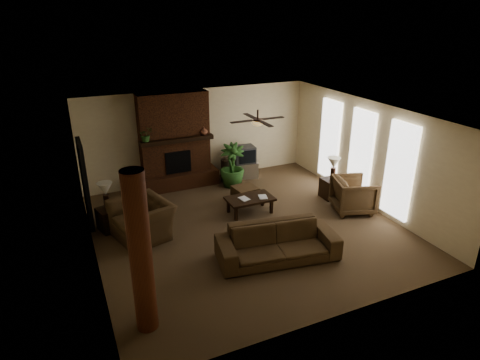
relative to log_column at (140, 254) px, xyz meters
name	(u,v)px	position (x,y,z in m)	size (l,w,h in m)	color
room_shell	(247,174)	(2.95, 2.40, 0.00)	(7.00, 7.00, 7.00)	brown
fireplace	(175,149)	(2.15, 5.62, -0.24)	(2.40, 0.70, 2.80)	#542B16
windows	(361,154)	(6.40, 2.60, -0.05)	(0.08, 3.65, 2.35)	white
log_column	(140,254)	(0.00, 0.00, 0.00)	(0.36, 0.36, 2.80)	brown
doorway	(85,184)	(-0.49, 4.20, -0.35)	(0.10, 1.00, 2.10)	black
ceiling_fan	(258,121)	(3.35, 2.70, 1.13)	(1.35, 1.35, 0.37)	black
sofa	(278,238)	(2.98, 0.92, -0.90)	(2.54, 0.74, 0.99)	#4F3A22
armchair_left	(141,214)	(0.57, 3.03, -0.82)	(1.32, 0.86, 1.16)	#4F3A22
armchair_right	(354,193)	(5.87, 2.09, -0.90)	(0.98, 0.91, 1.00)	#4F3A22
coffee_table	(250,200)	(3.36, 3.09, -1.03)	(1.20, 0.70, 0.43)	black
ottoman	(245,194)	(3.57, 3.83, -1.20)	(0.60, 0.60, 0.40)	#4F3A22
tv_stand	(244,169)	(4.30, 5.46, -1.15)	(0.85, 0.50, 0.50)	silver
tv	(244,155)	(4.25, 5.39, -0.64)	(0.69, 0.58, 0.52)	#39393B
floor_vase	(226,168)	(3.65, 5.37, -0.97)	(0.34, 0.34, 0.77)	black
floor_plant	(232,175)	(3.64, 4.92, -1.04)	(0.73, 1.30, 0.73)	#2E5A24
side_table_left	(110,219)	(-0.08, 3.67, -1.12)	(0.50, 0.50, 0.55)	black
lamp_left	(105,191)	(-0.09, 3.71, -0.40)	(0.41, 0.41, 0.65)	black
side_table_right	(331,188)	(5.85, 3.02, -1.12)	(0.50, 0.50, 0.55)	black
lamp_right	(334,164)	(5.85, 2.99, -0.40)	(0.41, 0.41, 0.65)	black
mantel_plant	(146,136)	(1.28, 5.38, 0.32)	(0.38, 0.42, 0.33)	#2E5A24
mantel_vase	(204,131)	(2.96, 5.38, 0.27)	(0.22, 0.23, 0.22)	brown
book_a	(241,195)	(3.07, 3.04, -0.83)	(0.22, 0.03, 0.29)	#999999
book_b	(259,192)	(3.57, 3.00, -0.82)	(0.21, 0.02, 0.29)	#999999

